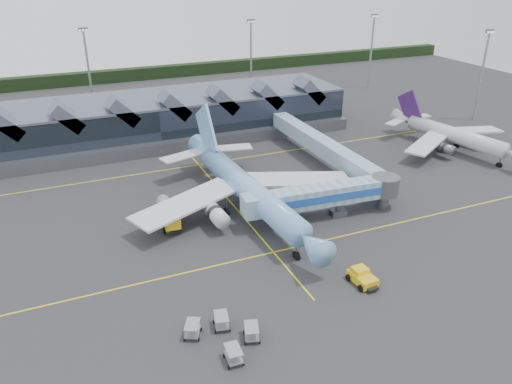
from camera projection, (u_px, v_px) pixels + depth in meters
name	position (u px, v px, depth m)	size (l,w,h in m)	color
ground	(252.00, 227.00, 78.02)	(260.00, 260.00, 0.00)	#292A2C
taxi_stripes	(230.00, 201.00, 86.32)	(120.00, 60.00, 0.01)	yellow
tree_line_far	(126.00, 75.00, 168.51)	(260.00, 4.00, 4.00)	black
terminal	(151.00, 119.00, 113.45)	(90.00, 22.25, 12.52)	black
light_masts	(233.00, 64.00, 132.29)	(132.40, 42.56, 22.45)	gray
main_airliner	(245.00, 187.00, 81.51)	(39.27, 45.23, 14.52)	#72B3E7
regional_jet	(451.00, 134.00, 107.75)	(29.33, 32.42, 11.16)	silver
jet_bridge	(332.00, 195.00, 79.73)	(27.04, 5.84, 5.72)	#72A3BF
fuel_truck	(168.00, 212.00, 78.66)	(3.17, 9.50, 3.17)	black
pushback_tug	(362.00, 277.00, 64.35)	(3.01, 4.52, 1.93)	yellow
baggage_carts	(225.00, 333.00, 54.66)	(8.22, 8.09, 1.67)	#9C9FA4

